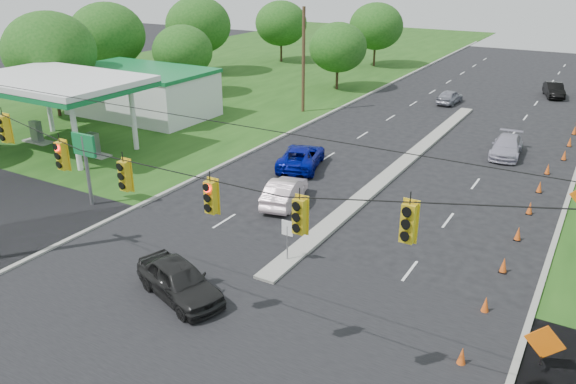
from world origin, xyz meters
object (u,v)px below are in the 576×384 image
Objects in this scene: white_sedan at (285,192)px; gas_station at (129,90)px; black_sedan at (179,280)px; blue_pickup at (301,157)px.

gas_station is at bearing -36.38° from white_sedan.
black_sedan reaches higher than white_sedan.
black_sedan is at bearing 85.34° from blue_pickup.
black_sedan is 16.21m from blue_pickup.
white_sedan is (20.16, -8.64, -1.86)m from gas_station.
black_sedan is 0.87× the size of blue_pickup.
gas_station is 4.55× the size of white_sedan.
blue_pickup is (-3.31, 15.87, -0.04)m from black_sedan.
blue_pickup is (-2.10, 5.67, 0.01)m from white_sedan.
white_sedan is at bearing -23.19° from gas_station.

